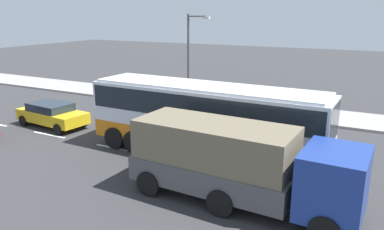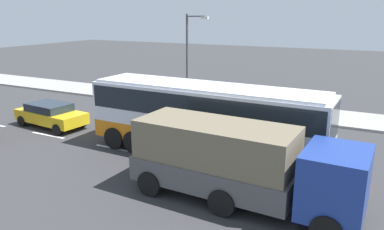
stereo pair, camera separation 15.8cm
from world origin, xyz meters
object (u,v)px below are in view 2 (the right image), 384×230
Objects in this scene: coach_bus at (205,113)px; pedestrian_near_curb at (329,107)px; car_yellow_taxi at (51,114)px; cargo_truck at (239,161)px; street_lamp at (189,54)px; pedestrian_at_crossing at (295,103)px.

pedestrian_near_curb is (4.43, 8.45, -1.08)m from coach_bus.
car_yellow_taxi is (-10.28, 0.19, -1.37)m from coach_bus.
cargo_truck is 12.07m from pedestrian_near_curb.
coach_bus is 1.78× the size of street_lamp.
pedestrian_at_crossing reaches higher than pedestrian_near_curb.
pedestrian_at_crossing is 0.26× the size of street_lamp.
coach_bus is 8.78m from pedestrian_at_crossing.
street_lamp reaches higher than coach_bus.
cargo_truck is 4.96× the size of pedestrian_at_crossing.
coach_bus is at bearing -58.08° from street_lamp.
cargo_truck is 5.17× the size of pedestrian_near_curb.
street_lamp is (-4.97, 7.98, 1.72)m from coach_bus.
coach_bus is 2.43× the size of car_yellow_taxi.
street_lamp reaches higher than pedestrian_near_curb.
street_lamp reaches higher than cargo_truck.
pedestrian_at_crossing is at bearing 9.72° from pedestrian_near_curb.
car_yellow_taxi is 2.96× the size of pedestrian_near_curb.
pedestrian_at_crossing reaches higher than car_yellow_taxi.
pedestrian_at_crossing is (-0.60, 11.90, -0.46)m from cargo_truck.
car_yellow_taxi is at bearing 166.92° from cargo_truck.
pedestrian_at_crossing is at bearing 3.17° from street_lamp.
street_lamp is at bearing 123.28° from coach_bus.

